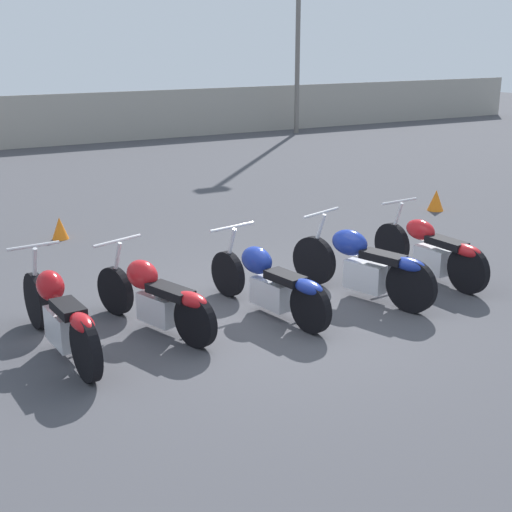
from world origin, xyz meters
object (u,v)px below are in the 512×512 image
motorcycle_slot_2 (269,282)px  motorcycle_slot_3 (363,264)px  motorcycle_slot_1 (155,296)px  motorcycle_slot_0 (60,315)px  motorcycle_slot_4 (431,250)px  traffic_cone_far (60,228)px  traffic_cone_near (436,200)px

motorcycle_slot_2 → motorcycle_slot_3: size_ratio=1.02×
motorcycle_slot_1 → motorcycle_slot_3: size_ratio=0.93×
motorcycle_slot_0 → motorcycle_slot_1: (1.10, 0.10, -0.02)m
motorcycle_slot_4 → traffic_cone_far: 6.02m
motorcycle_slot_2 → motorcycle_slot_4: motorcycle_slot_4 is taller
motorcycle_slot_3 → motorcycle_slot_4: motorcycle_slot_3 is taller
motorcycle_slot_1 → traffic_cone_far: size_ratio=5.25×
motorcycle_slot_2 → traffic_cone_near: motorcycle_slot_2 is taller
motorcycle_slot_0 → motorcycle_slot_3: 3.80m
motorcycle_slot_2 → traffic_cone_far: bearing=96.4°
motorcycle_slot_0 → motorcycle_slot_3: size_ratio=1.08×
motorcycle_slot_4 → traffic_cone_far: bearing=126.8°
traffic_cone_far → motorcycle_slot_4: bearing=-48.8°
motorcycle_slot_1 → motorcycle_slot_4: (3.97, -0.15, 0.01)m
motorcycle_slot_1 → motorcycle_slot_2: size_ratio=0.91×
traffic_cone_near → traffic_cone_far: size_ratio=1.08×
traffic_cone_near → traffic_cone_far: traffic_cone_near is taller
motorcycle_slot_2 → traffic_cone_far: motorcycle_slot_2 is taller
motorcycle_slot_2 → motorcycle_slot_4: bearing=-9.7°
motorcycle_slot_3 → traffic_cone_far: (-2.69, 4.67, -0.27)m
motorcycle_slot_1 → motorcycle_slot_4: size_ratio=0.94×
motorcycle_slot_0 → motorcycle_slot_2: size_ratio=1.06×
motorcycle_slot_4 → traffic_cone_far: (-3.96, 4.53, -0.23)m
motorcycle_slot_4 → motorcycle_slot_1: bearing=173.5°
traffic_cone_far → traffic_cone_near: bearing=-12.1°
motorcycle_slot_3 → traffic_cone_near: size_ratio=5.24×
motorcycle_slot_1 → traffic_cone_far: 4.39m
motorcycle_slot_4 → traffic_cone_near: motorcycle_slot_4 is taller
traffic_cone_near → motorcycle_slot_3: bearing=-142.5°
traffic_cone_far → motorcycle_slot_0: bearing=-103.8°
traffic_cone_far → motorcycle_slot_3: bearing=-60.0°
motorcycle_slot_1 → motorcycle_slot_3: bearing=-24.5°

